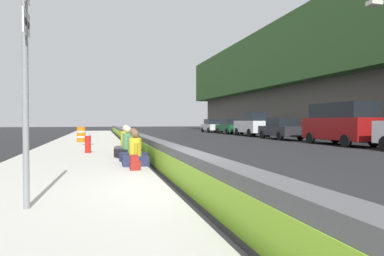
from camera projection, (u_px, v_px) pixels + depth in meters
name	position (u px, v px, depth m)	size (l,w,h in m)	color
ground_plane	(191.00, 193.00, 6.75)	(160.00, 160.00, 0.00)	#232326
sidewalk_strip	(52.00, 198.00, 6.03)	(80.00, 4.40, 0.14)	#B5B2A8
jersey_barrier	(191.00, 172.00, 6.74)	(76.00, 0.45, 0.85)	#545456
route_sign_post	(25.00, 72.00, 4.96)	(0.44, 0.09, 3.60)	gray
fire_hydrant	(88.00, 142.00, 13.76)	(0.26, 0.46, 0.88)	red
seated_person_foreground	(135.00, 154.00, 9.86)	(0.68, 0.76, 1.06)	#23284C
seated_person_middle	(133.00, 151.00, 10.76)	(0.80, 0.89, 1.10)	#23284C
seated_person_rear	(128.00, 148.00, 12.05)	(0.91, 0.99, 1.14)	black
seated_person_far	(126.00, 145.00, 13.27)	(0.87, 0.96, 1.17)	#424247
backpack	(135.00, 163.00, 8.97)	(0.32, 0.28, 0.40)	maroon
construction_barrel	(81.00, 135.00, 20.69)	(0.54, 0.54, 0.95)	orange
parked_car_third	(341.00, 123.00, 20.01)	(5.14, 2.18, 2.56)	maroon
parked_car_fourth	(281.00, 129.00, 26.27)	(4.56, 2.06, 1.71)	#28282D
parked_car_midline	(252.00, 124.00, 31.85)	(4.86, 2.19, 2.28)	silver
parked_car_far	(230.00, 126.00, 37.23)	(4.50, 1.96, 1.71)	#145128
parked_car_farther	(212.00, 126.00, 42.61)	(4.56, 2.08, 1.71)	silver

